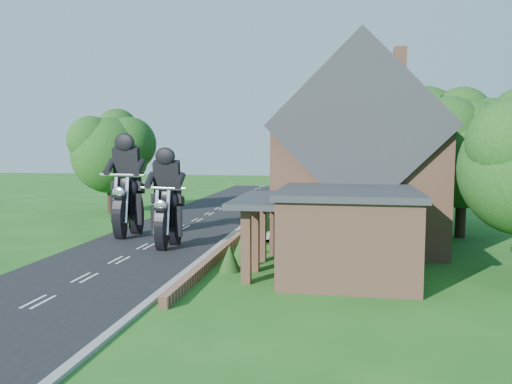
% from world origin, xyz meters
% --- Properties ---
extents(ground, '(120.00, 120.00, 0.00)m').
position_xyz_m(ground, '(0.00, 0.00, 0.00)').
color(ground, '#1D5618').
rests_on(ground, ground).
extents(road, '(7.00, 80.00, 0.02)m').
position_xyz_m(road, '(0.00, 0.00, 0.01)').
color(road, black).
rests_on(road, ground).
extents(kerb, '(0.30, 80.00, 0.12)m').
position_xyz_m(kerb, '(3.65, 0.00, 0.06)').
color(kerb, gray).
rests_on(kerb, ground).
extents(garden_wall, '(0.30, 22.00, 0.40)m').
position_xyz_m(garden_wall, '(4.30, 5.00, 0.20)').
color(garden_wall, '#9B684F').
rests_on(garden_wall, ground).
extents(house, '(9.54, 8.64, 10.24)m').
position_xyz_m(house, '(10.49, 6.00, 4.34)').
color(house, '#9B684F').
rests_on(house, ground).
extents(annex, '(7.05, 5.94, 3.44)m').
position_xyz_m(annex, '(9.87, -0.80, 1.77)').
color(annex, '#9B684F').
rests_on(annex, ground).
extents(tree_house_right, '(6.51, 6.00, 8.40)m').
position_xyz_m(tree_house_right, '(16.65, 8.62, 5.19)').
color(tree_house_right, black).
rests_on(tree_house_right, ground).
extents(tree_behind_house, '(7.81, 7.20, 10.08)m').
position_xyz_m(tree_behind_house, '(14.18, 16.14, 6.23)').
color(tree_behind_house, black).
rests_on(tree_behind_house, ground).
extents(tree_behind_left, '(6.94, 6.40, 9.16)m').
position_xyz_m(tree_behind_left, '(8.16, 17.13, 5.73)').
color(tree_behind_left, black).
rests_on(tree_behind_left, ground).
extents(tree_far_road, '(6.08, 5.60, 7.84)m').
position_xyz_m(tree_far_road, '(-6.86, 14.11, 4.84)').
color(tree_far_road, black).
rests_on(tree_far_road, ground).
extents(shrub_a, '(0.90, 0.90, 1.10)m').
position_xyz_m(shrub_a, '(5.30, -1.00, 0.55)').
color(shrub_a, '#153611').
rests_on(shrub_a, ground).
extents(shrub_b, '(0.90, 0.90, 1.10)m').
position_xyz_m(shrub_b, '(5.30, 1.50, 0.55)').
color(shrub_b, '#153611').
rests_on(shrub_b, ground).
extents(shrub_c, '(0.90, 0.90, 1.10)m').
position_xyz_m(shrub_c, '(5.30, 4.00, 0.55)').
color(shrub_c, '#153611').
rests_on(shrub_c, ground).
extents(shrub_d, '(0.90, 0.90, 1.10)m').
position_xyz_m(shrub_d, '(5.30, 9.00, 0.55)').
color(shrub_d, '#153611').
rests_on(shrub_d, ground).
extents(shrub_e, '(0.90, 0.90, 1.10)m').
position_xyz_m(shrub_e, '(5.30, 11.50, 0.55)').
color(shrub_e, '#153611').
rests_on(shrub_e, ground).
extents(shrub_f, '(0.90, 0.90, 1.10)m').
position_xyz_m(shrub_f, '(5.30, 14.00, 0.55)').
color(shrub_f, '#153611').
rests_on(shrub_f, ground).
extents(motorcycle_lead, '(0.60, 1.65, 1.50)m').
position_xyz_m(motorcycle_lead, '(1.25, 2.86, 0.75)').
color(motorcycle_lead, black).
rests_on(motorcycle_lead, ground).
extents(motorcycle_follow, '(0.73, 1.90, 1.73)m').
position_xyz_m(motorcycle_follow, '(-1.98, 5.36, 0.86)').
color(motorcycle_follow, black).
rests_on(motorcycle_follow, ground).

